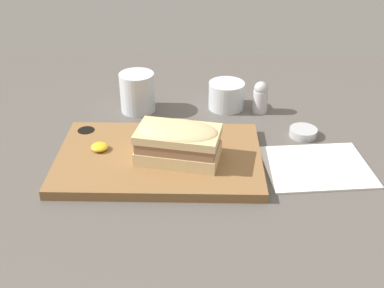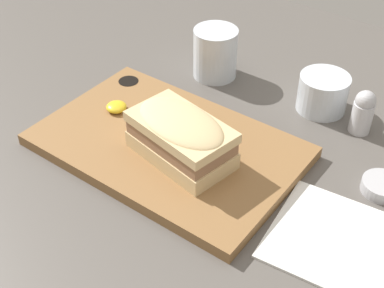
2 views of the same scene
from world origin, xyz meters
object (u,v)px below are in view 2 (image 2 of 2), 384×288
(sandwich, at_px, (181,135))
(condiment_dish, at_px, (382,186))
(napkin, at_px, (349,245))
(wine_glass, at_px, (323,94))
(water_glass, at_px, (215,56))
(salt_shaker, at_px, (363,112))
(serving_board, at_px, (168,145))

(sandwich, bearing_deg, condiment_dish, 25.76)
(sandwich, xyz_separation_m, napkin, (0.26, 0.00, -0.06))
(napkin, bearing_deg, condiment_dish, 92.27)
(sandwich, relative_size, wine_glass, 1.99)
(water_glass, height_order, napkin, water_glass)
(sandwich, relative_size, salt_shaker, 2.22)
(serving_board, height_order, condiment_dish, serving_board)
(water_glass, bearing_deg, wine_glass, 4.98)
(wine_glass, bearing_deg, water_glass, -175.02)
(sandwich, bearing_deg, serving_board, 157.56)
(water_glass, bearing_deg, serving_board, -73.46)
(salt_shaker, xyz_separation_m, condiment_dish, (0.08, -0.11, -0.03))
(serving_board, height_order, sandwich, sandwich)
(serving_board, distance_m, condiment_dish, 0.32)
(water_glass, height_order, condiment_dish, water_glass)
(wine_glass, bearing_deg, salt_shaker, -14.47)
(condiment_dish, bearing_deg, napkin, -87.73)
(water_glass, distance_m, condiment_dish, 0.38)
(water_glass, height_order, wine_glass, water_glass)
(water_glass, xyz_separation_m, wine_glass, (0.21, 0.02, -0.01))
(condiment_dish, bearing_deg, water_glass, 162.57)
(sandwich, distance_m, wine_glass, 0.28)
(condiment_dish, bearing_deg, salt_shaker, 125.84)
(sandwich, xyz_separation_m, water_glass, (-0.11, 0.24, -0.02))
(condiment_dish, bearing_deg, serving_board, -159.91)
(water_glass, relative_size, salt_shaker, 1.22)
(serving_board, relative_size, napkin, 1.85)
(wine_glass, relative_size, condiment_dish, 1.43)
(water_glass, distance_m, napkin, 0.44)
(wine_glass, distance_m, condiment_dish, 0.21)
(wine_glass, height_order, salt_shaker, salt_shaker)
(sandwich, relative_size, napkin, 0.78)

